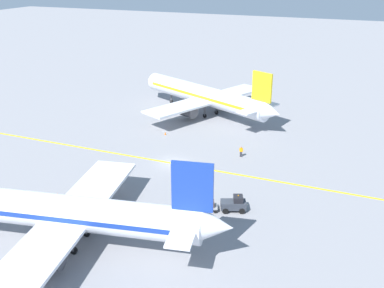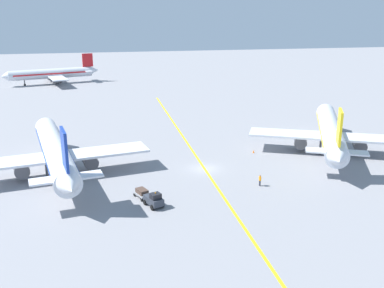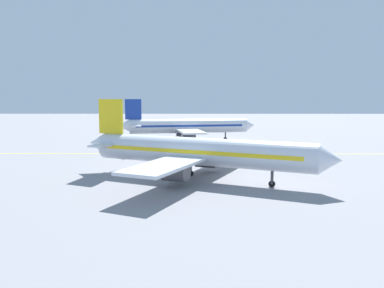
% 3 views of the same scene
% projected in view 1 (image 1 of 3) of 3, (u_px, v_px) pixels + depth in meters
% --- Properties ---
extents(ground_plane, '(400.00, 400.00, 0.00)m').
position_uv_depth(ground_plane, '(173.00, 163.00, 66.38)').
color(ground_plane, gray).
extents(apron_yellow_centreline, '(0.67, 120.00, 0.01)m').
position_uv_depth(apron_yellow_centreline, '(173.00, 163.00, 66.38)').
color(apron_yellow_centreline, yellow).
rests_on(apron_yellow_centreline, ground).
extents(airplane_at_gate, '(28.48, 35.38, 10.60)m').
position_uv_depth(airplane_at_gate, '(63.00, 213.00, 46.08)').
color(airplane_at_gate, silver).
rests_on(airplane_at_gate, ground).
extents(airplane_adjacent_stand, '(27.66, 33.60, 10.60)m').
position_uv_depth(airplane_adjacent_stand, '(205.00, 96.00, 86.63)').
color(airplane_adjacent_stand, silver).
rests_on(airplane_adjacent_stand, ground).
extents(baggage_tug_dark, '(2.62, 3.34, 2.11)m').
position_uv_depth(baggage_tug_dark, '(234.00, 204.00, 53.39)').
color(baggage_tug_dark, '#333842').
rests_on(baggage_tug_dark, ground).
extents(baggage_cart_trailing, '(2.28, 2.94, 1.24)m').
position_uv_depth(baggage_cart_trailing, '(206.00, 205.00, 53.45)').
color(baggage_cart_trailing, gray).
rests_on(baggage_cart_trailing, ground).
extents(ground_crew_worker, '(0.23, 0.58, 1.68)m').
position_uv_depth(ground_crew_worker, '(241.00, 151.00, 68.30)').
color(ground_crew_worker, '#23232D').
rests_on(ground_crew_worker, ground).
extents(traffic_cone_near_nose, '(0.32, 0.32, 0.55)m').
position_uv_depth(traffic_cone_near_nose, '(165.00, 133.00, 77.34)').
color(traffic_cone_near_nose, orange).
rests_on(traffic_cone_near_nose, ground).
extents(traffic_cone_mid_apron, '(0.32, 0.32, 0.55)m').
position_uv_depth(traffic_cone_mid_apron, '(57.00, 195.00, 56.86)').
color(traffic_cone_mid_apron, orange).
rests_on(traffic_cone_mid_apron, ground).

